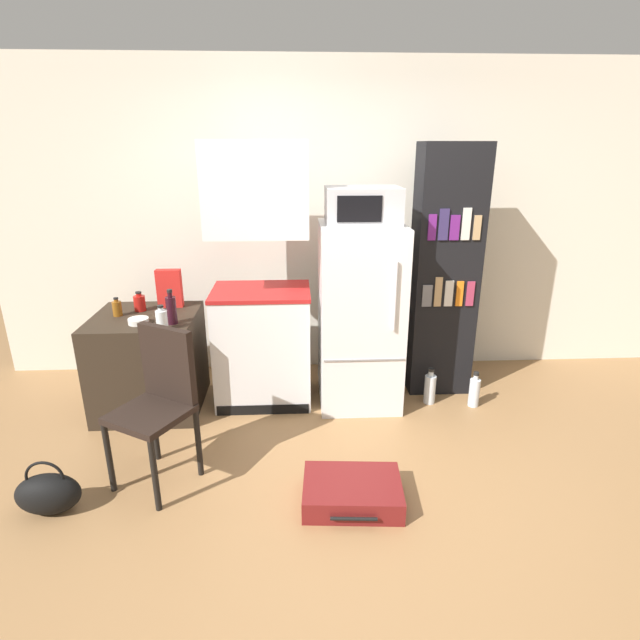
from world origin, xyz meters
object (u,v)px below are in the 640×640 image
(refrigerator, at_px, (360,316))
(suitcase_large_flat, at_px, (352,492))
(bottle_clear_short, at_px, (162,320))
(bottle_ketchup_red, at_px, (140,303))
(bowl, at_px, (138,321))
(handbag, at_px, (48,493))
(kitchen_hutch, at_px, (261,290))
(bookshelf, at_px, (444,274))
(water_bottle_front, at_px, (474,392))
(chair, at_px, (160,393))
(side_table, at_px, (149,362))
(microwave, at_px, (363,206))
(bottle_wine_dark, at_px, (171,309))
(water_bottle_middle, at_px, (430,388))
(cereal_box, at_px, (169,288))
(bottle_amber_beer, at_px, (117,308))

(refrigerator, bearing_deg, suitcase_large_flat, -98.41)
(refrigerator, xyz_separation_m, bottle_clear_short, (-1.42, -0.35, 0.12))
(bottle_ketchup_red, bearing_deg, bowl, -76.45)
(bowl, height_order, handbag, bowl)
(kitchen_hutch, bearing_deg, bookshelf, 4.88)
(bookshelf, xyz_separation_m, water_bottle_front, (0.21, -0.35, -0.87))
(bottle_clear_short, xyz_separation_m, chair, (0.10, -0.59, -0.26))
(side_table, xyz_separation_m, handbag, (-0.26, -1.21, -0.25))
(bookshelf, bearing_deg, bowl, -170.57)
(microwave, bearing_deg, bottle_clear_short, -166.00)
(bottle_ketchup_red, height_order, handbag, bottle_ketchup_red)
(bottle_wine_dark, relative_size, suitcase_large_flat, 0.43)
(water_bottle_middle, bearing_deg, bottle_ketchup_red, 175.08)
(bottle_clear_short, distance_m, cereal_box, 0.54)
(suitcase_large_flat, bearing_deg, water_bottle_front, 48.93)
(bowl, distance_m, cereal_box, 0.43)
(bottle_ketchup_red, xyz_separation_m, bottle_amber_beer, (-0.13, -0.12, -0.00))
(side_table, distance_m, bottle_ketchup_red, 0.46)
(bottle_amber_beer, bearing_deg, bookshelf, 4.58)
(refrigerator, relative_size, bowl, 9.90)
(kitchen_hutch, relative_size, suitcase_large_flat, 3.38)
(bottle_amber_beer, bearing_deg, cereal_box, 30.70)
(kitchen_hutch, bearing_deg, bowl, -163.18)
(bottle_ketchup_red, xyz_separation_m, handbag, (-0.21, -1.34, -0.70))
(microwave, xyz_separation_m, cereal_box, (-1.48, 0.18, -0.65))
(side_table, distance_m, bottle_wine_dark, 0.58)
(kitchen_hutch, height_order, handbag, kitchen_hutch)
(kitchen_hutch, xyz_separation_m, bottle_clear_short, (-0.66, -0.40, -0.09))
(suitcase_large_flat, distance_m, handbag, 1.72)
(bookshelf, height_order, water_bottle_front, bookshelf)
(bowl, bearing_deg, water_bottle_middle, 2.71)
(side_table, xyz_separation_m, water_bottle_middle, (2.20, -0.07, -0.25))
(cereal_box, distance_m, water_bottle_middle, 2.21)
(microwave, height_order, bottle_amber_beer, microwave)
(refrigerator, distance_m, handbag, 2.35)
(microwave, height_order, handbag, microwave)
(microwave, height_order, bowl, microwave)
(chair, relative_size, suitcase_large_flat, 1.62)
(bottle_ketchup_red, bearing_deg, kitchen_hutch, -2.31)
(bottle_ketchup_red, bearing_deg, suitcase_large_flat, -41.71)
(bottle_wine_dark, height_order, suitcase_large_flat, bottle_wine_dark)
(microwave, bearing_deg, bottle_wine_dark, -170.62)
(bottle_ketchup_red, height_order, bottle_wine_dark, bottle_wine_dark)
(side_table, bearing_deg, refrigerator, 1.50)
(kitchen_hutch, relative_size, chair, 2.08)
(microwave, height_order, bottle_wine_dark, microwave)
(bookshelf, bearing_deg, chair, -151.03)
(bowl, relative_size, suitcase_large_flat, 0.24)
(microwave, distance_m, chair, 1.89)
(refrigerator, height_order, cereal_box, refrigerator)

